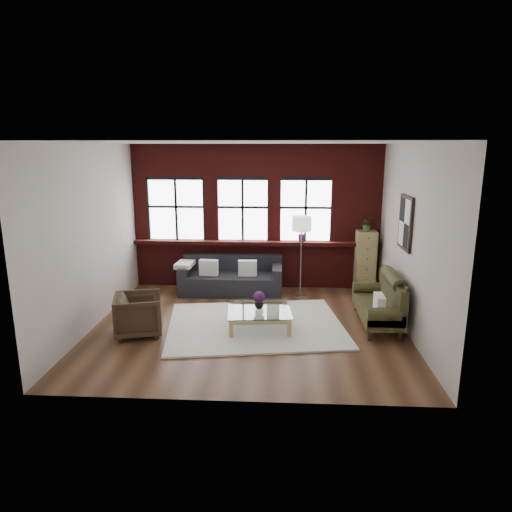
# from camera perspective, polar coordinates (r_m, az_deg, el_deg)

# --- Properties ---
(floor) EXTENTS (5.50, 5.50, 0.00)m
(floor) POSITION_cam_1_polar(r_m,az_deg,el_deg) (8.28, -0.93, -8.72)
(floor) COLOR #492C1B
(floor) RESTS_ON ground
(ceiling) EXTENTS (5.50, 5.50, 0.00)m
(ceiling) POSITION_cam_1_polar(r_m,az_deg,el_deg) (7.67, -1.03, 14.00)
(ceiling) COLOR white
(ceiling) RESTS_ON ground
(wall_back) EXTENTS (5.50, 0.00, 5.50)m
(wall_back) POSITION_cam_1_polar(r_m,az_deg,el_deg) (10.28, 0.03, 4.91)
(wall_back) COLOR beige
(wall_back) RESTS_ON ground
(wall_front) EXTENTS (5.50, 0.00, 5.50)m
(wall_front) POSITION_cam_1_polar(r_m,az_deg,el_deg) (5.40, -2.90, -2.98)
(wall_front) COLOR beige
(wall_front) RESTS_ON ground
(wall_left) EXTENTS (0.00, 5.00, 5.00)m
(wall_left) POSITION_cam_1_polar(r_m,az_deg,el_deg) (8.48, -19.87, 2.27)
(wall_left) COLOR beige
(wall_left) RESTS_ON ground
(wall_right) EXTENTS (0.00, 5.00, 5.00)m
(wall_right) POSITION_cam_1_polar(r_m,az_deg,el_deg) (8.10, 18.82, 1.87)
(wall_right) COLOR beige
(wall_right) RESTS_ON ground
(brick_backwall) EXTENTS (5.50, 0.12, 3.20)m
(brick_backwall) POSITION_cam_1_polar(r_m,az_deg,el_deg) (10.22, 0.02, 4.86)
(brick_backwall) COLOR #551414
(brick_backwall) RESTS_ON floor
(sill_ledge) EXTENTS (5.50, 0.30, 0.08)m
(sill_ledge) POSITION_cam_1_polar(r_m,az_deg,el_deg) (10.23, -0.01, 1.68)
(sill_ledge) COLOR #551414
(sill_ledge) RESTS_ON brick_backwall
(window_left) EXTENTS (1.38, 0.10, 1.50)m
(window_left) POSITION_cam_1_polar(r_m,az_deg,el_deg) (10.46, -9.92, 5.69)
(window_left) COLOR black
(window_left) RESTS_ON brick_backwall
(window_mid) EXTENTS (1.38, 0.10, 1.50)m
(window_mid) POSITION_cam_1_polar(r_m,az_deg,el_deg) (10.23, -1.67, 5.71)
(window_mid) COLOR black
(window_mid) RESTS_ON brick_backwall
(window_right) EXTENTS (1.38, 0.10, 1.50)m
(window_right) POSITION_cam_1_polar(r_m,az_deg,el_deg) (10.21, 6.22, 5.62)
(window_right) COLOR black
(window_right) RESTS_ON brick_backwall
(wall_poster) EXTENTS (0.05, 0.74, 0.94)m
(wall_poster) POSITION_cam_1_polar(r_m,az_deg,el_deg) (8.34, 18.21, 3.97)
(wall_poster) COLOR black
(wall_poster) RESTS_ON wall_right
(shag_rug) EXTENTS (3.40, 2.84, 0.03)m
(shag_rug) POSITION_cam_1_polar(r_m,az_deg,el_deg) (8.29, -0.07, -8.58)
(shag_rug) COLOR silver
(shag_rug) RESTS_ON floor
(dark_sofa) EXTENTS (2.21, 0.90, 0.80)m
(dark_sofa) POSITION_cam_1_polar(r_m,az_deg,el_deg) (9.99, -3.13, -2.40)
(dark_sofa) COLOR black
(dark_sofa) RESTS_ON floor
(pillow_a) EXTENTS (0.41, 0.19, 0.34)m
(pillow_a) POSITION_cam_1_polar(r_m,az_deg,el_deg) (9.91, -5.94, -1.45)
(pillow_a) COLOR white
(pillow_a) RESTS_ON dark_sofa
(pillow_b) EXTENTS (0.41, 0.16, 0.34)m
(pillow_b) POSITION_cam_1_polar(r_m,az_deg,el_deg) (9.81, -1.06, -1.52)
(pillow_b) COLOR white
(pillow_b) RESTS_ON dark_sofa
(vintage_settee) EXTENTS (0.74, 1.66, 0.89)m
(vintage_settee) POSITION_cam_1_polar(r_m,az_deg,el_deg) (8.47, 14.94, -5.49)
(vintage_settee) COLOR #343118
(vintage_settee) RESTS_ON floor
(pillow_settee) EXTENTS (0.15, 0.38, 0.34)m
(pillow_settee) POSITION_cam_1_polar(r_m,az_deg,el_deg) (7.95, 15.14, -5.89)
(pillow_settee) COLOR white
(pillow_settee) RESTS_ON vintage_settee
(armchair) EXTENTS (0.96, 0.94, 0.71)m
(armchair) POSITION_cam_1_polar(r_m,az_deg,el_deg) (8.06, -14.45, -7.09)
(armchair) COLOR #312318
(armchair) RESTS_ON floor
(coffee_table) EXTENTS (1.19, 1.19, 0.37)m
(coffee_table) POSITION_cam_1_polar(r_m,az_deg,el_deg) (8.16, 0.38, -7.77)
(coffee_table) COLOR #A18E57
(coffee_table) RESTS_ON shag_rug
(vase) EXTENTS (0.18, 0.18, 0.17)m
(vase) POSITION_cam_1_polar(r_m,az_deg,el_deg) (8.06, 0.39, -6.01)
(vase) COLOR #B2B2B2
(vase) RESTS_ON coffee_table
(flowers) EXTENTS (0.21, 0.21, 0.21)m
(flowers) POSITION_cam_1_polar(r_m,az_deg,el_deg) (8.02, 0.39, -5.15)
(flowers) COLOR #4C1E57
(flowers) RESTS_ON vase
(drawer_chest) EXTENTS (0.42, 0.42, 1.36)m
(drawer_chest) POSITION_cam_1_polar(r_m,az_deg,el_deg) (10.28, 13.48, -0.70)
(drawer_chest) COLOR #A18E57
(drawer_chest) RESTS_ON floor
(potted_plant_top) EXTENTS (0.33, 0.30, 0.32)m
(potted_plant_top) POSITION_cam_1_polar(r_m,az_deg,el_deg) (10.11, 13.74, 3.92)
(potted_plant_top) COLOR #2D5923
(potted_plant_top) RESTS_ON drawer_chest
(floor_lamp) EXTENTS (0.40, 0.40, 1.88)m
(floor_lamp) POSITION_cam_1_polar(r_m,az_deg,el_deg) (9.69, 5.65, 0.33)
(floor_lamp) COLOR #A5A5A8
(floor_lamp) RESTS_ON floor
(sill_plant) EXTENTS (0.25, 0.22, 0.37)m
(sill_plant) POSITION_cam_1_polar(r_m,az_deg,el_deg) (10.15, 5.84, 2.82)
(sill_plant) COLOR #4C1E57
(sill_plant) RESTS_ON sill_ledge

